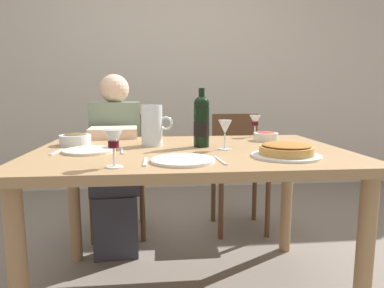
{
  "coord_description": "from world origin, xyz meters",
  "views": [
    {
      "loc": [
        -0.15,
        -1.63,
        1.03
      ],
      "look_at": [
        0.01,
        -0.01,
        0.79
      ],
      "focal_mm": 31.65,
      "sensor_mm": 36.0,
      "label": 1
    }
  ],
  "objects_px": {
    "wine_bottle": "(201,122)",
    "dinner_plate_right_setting": "(89,150)",
    "wine_glass_right_diner": "(255,121)",
    "wine_glass_centre": "(113,141)",
    "diner_left": "(116,155)",
    "olive_bowl": "(75,139)",
    "chair_left": "(118,165)",
    "wine_glass_left_diner": "(225,128)",
    "baked_tart": "(286,150)",
    "water_pitcher": "(152,128)",
    "salad_bowl": "(266,136)",
    "chair_right": "(237,163)",
    "dinner_plate_left_setting": "(183,160)",
    "dining_table": "(190,167)"
  },
  "relations": [
    {
      "from": "wine_bottle",
      "to": "dinner_plate_right_setting",
      "type": "xyz_separation_m",
      "value": [
        -0.54,
        -0.09,
        -0.12
      ]
    },
    {
      "from": "wine_glass_right_diner",
      "to": "wine_glass_centre",
      "type": "relative_size",
      "value": 0.98
    },
    {
      "from": "dinner_plate_right_setting",
      "to": "diner_left",
      "type": "bearing_deg",
      "value": 87.32
    },
    {
      "from": "dinner_plate_right_setting",
      "to": "olive_bowl",
      "type": "bearing_deg",
      "value": 117.7
    },
    {
      "from": "olive_bowl",
      "to": "wine_glass_centre",
      "type": "bearing_deg",
      "value": -64.48
    },
    {
      "from": "chair_left",
      "to": "wine_glass_left_diner",
      "type": "bearing_deg",
      "value": 120.01
    },
    {
      "from": "diner_left",
      "to": "baked_tart",
      "type": "bearing_deg",
      "value": 128.82
    },
    {
      "from": "water_pitcher",
      "to": "salad_bowl",
      "type": "distance_m",
      "value": 0.66
    },
    {
      "from": "salad_bowl",
      "to": "wine_glass_right_diner",
      "type": "height_order",
      "value": "wine_glass_right_diner"
    },
    {
      "from": "water_pitcher",
      "to": "wine_glass_right_diner",
      "type": "bearing_deg",
      "value": 25.09
    },
    {
      "from": "wine_bottle",
      "to": "wine_glass_left_diner",
      "type": "xyz_separation_m",
      "value": [
        0.1,
        -0.09,
        -0.03
      ]
    },
    {
      "from": "chair_right",
      "to": "baked_tart",
      "type": "bearing_deg",
      "value": 87.29
    },
    {
      "from": "dinner_plate_right_setting",
      "to": "wine_bottle",
      "type": "bearing_deg",
      "value": 9.91
    },
    {
      "from": "dinner_plate_left_setting",
      "to": "chair_right",
      "type": "bearing_deg",
      "value": 66.92
    },
    {
      "from": "salad_bowl",
      "to": "dinner_plate_right_setting",
      "type": "relative_size",
      "value": 0.58
    },
    {
      "from": "dinner_plate_right_setting",
      "to": "dining_table",
      "type": "bearing_deg",
      "value": 3.49
    },
    {
      "from": "wine_glass_right_diner",
      "to": "chair_right",
      "type": "xyz_separation_m",
      "value": [
        0.0,
        0.46,
        -0.36
      ]
    },
    {
      "from": "wine_glass_right_diner",
      "to": "wine_glass_centre",
      "type": "distance_m",
      "value": 1.11
    },
    {
      "from": "olive_bowl",
      "to": "dinner_plate_right_setting",
      "type": "height_order",
      "value": "olive_bowl"
    },
    {
      "from": "wine_bottle",
      "to": "olive_bowl",
      "type": "distance_m",
      "value": 0.67
    },
    {
      "from": "olive_bowl",
      "to": "dinner_plate_left_setting",
      "type": "height_order",
      "value": "olive_bowl"
    },
    {
      "from": "wine_bottle",
      "to": "dinner_plate_left_setting",
      "type": "distance_m",
      "value": 0.41
    },
    {
      "from": "wine_glass_centre",
      "to": "diner_left",
      "type": "bearing_deg",
      "value": 96.89
    },
    {
      "from": "baked_tart",
      "to": "salad_bowl",
      "type": "relative_size",
      "value": 2.11
    },
    {
      "from": "wine_bottle",
      "to": "wine_glass_right_diner",
      "type": "distance_m",
      "value": 0.53
    },
    {
      "from": "chair_left",
      "to": "diner_left",
      "type": "relative_size",
      "value": 0.75
    },
    {
      "from": "olive_bowl",
      "to": "wine_glass_centre",
      "type": "height_order",
      "value": "wine_glass_centre"
    },
    {
      "from": "dinner_plate_left_setting",
      "to": "dinner_plate_right_setting",
      "type": "height_order",
      "value": "same"
    },
    {
      "from": "baked_tart",
      "to": "diner_left",
      "type": "bearing_deg",
      "value": 132.8
    },
    {
      "from": "olive_bowl",
      "to": "diner_left",
      "type": "relative_size",
      "value": 0.14
    },
    {
      "from": "dinner_plate_left_setting",
      "to": "wine_glass_left_diner",
      "type": "bearing_deg",
      "value": 50.68
    },
    {
      "from": "wine_bottle",
      "to": "chair_left",
      "type": "height_order",
      "value": "wine_bottle"
    },
    {
      "from": "chair_left",
      "to": "olive_bowl",
      "type": "bearing_deg",
      "value": 75.35
    },
    {
      "from": "dinner_plate_right_setting",
      "to": "diner_left",
      "type": "relative_size",
      "value": 0.21
    },
    {
      "from": "wine_glass_centre",
      "to": "chair_left",
      "type": "xyz_separation_m",
      "value": [
        -0.14,
        1.28,
        -0.36
      ]
    },
    {
      "from": "water_pitcher",
      "to": "dinner_plate_left_setting",
      "type": "xyz_separation_m",
      "value": [
        0.13,
        -0.43,
        -0.09
      ]
    },
    {
      "from": "salad_bowl",
      "to": "olive_bowl",
      "type": "bearing_deg",
      "value": -176.47
    },
    {
      "from": "water_pitcher",
      "to": "chair_left",
      "type": "relative_size",
      "value": 0.24
    },
    {
      "from": "diner_left",
      "to": "wine_glass_left_diner",
      "type": "bearing_deg",
      "value": 127.55
    },
    {
      "from": "salad_bowl",
      "to": "baked_tart",
      "type": "bearing_deg",
      "value": -98.09
    },
    {
      "from": "wine_glass_right_diner",
      "to": "dinner_plate_right_setting",
      "type": "relative_size",
      "value": 0.56
    },
    {
      "from": "chair_left",
      "to": "chair_right",
      "type": "bearing_deg",
      "value": 175.41
    },
    {
      "from": "wine_glass_right_diner",
      "to": "dinner_plate_right_setting",
      "type": "xyz_separation_m",
      "value": [
        -0.92,
        -0.45,
        -0.09
      ]
    },
    {
      "from": "dinner_plate_right_setting",
      "to": "baked_tart",
      "type": "bearing_deg",
      "value": -13.83
    },
    {
      "from": "olive_bowl",
      "to": "chair_left",
      "type": "relative_size",
      "value": 0.18
    },
    {
      "from": "olive_bowl",
      "to": "chair_left",
      "type": "bearing_deg",
      "value": 79.32
    },
    {
      "from": "dining_table",
      "to": "diner_left",
      "type": "distance_m",
      "value": 0.8
    },
    {
      "from": "dinner_plate_right_setting",
      "to": "chair_left",
      "type": "distance_m",
      "value": 0.96
    },
    {
      "from": "chair_right",
      "to": "wine_glass_left_diner",
      "type": "bearing_deg",
      "value": 73.01
    },
    {
      "from": "baked_tart",
      "to": "wine_glass_centre",
      "type": "distance_m",
      "value": 0.73
    }
  ]
}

